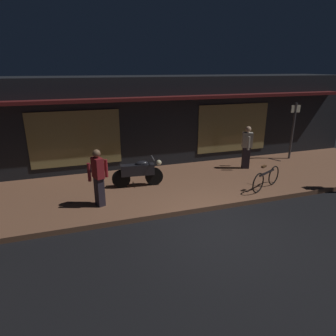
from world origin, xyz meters
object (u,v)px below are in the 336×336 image
(motorcycle, at_px, (139,172))
(bicycle_parked, at_px, (266,178))
(sign_post, at_px, (293,128))
(person_photographer, at_px, (98,177))
(person_bystander, at_px, (247,147))

(motorcycle, distance_m, bicycle_parked, 4.19)
(bicycle_parked, distance_m, sign_post, 4.12)
(person_photographer, bearing_deg, motorcycle, 37.92)
(bicycle_parked, distance_m, person_bystander, 2.15)
(motorcycle, bearing_deg, bicycle_parked, -21.03)
(person_photographer, bearing_deg, bicycle_parked, -4.57)
(motorcycle, xyz_separation_m, person_photographer, (-1.39, -1.08, 0.38))
(motorcycle, distance_m, person_bystander, 4.46)
(motorcycle, xyz_separation_m, bicycle_parked, (3.91, -1.50, -0.14))
(motorcycle, bearing_deg, person_bystander, 6.72)
(motorcycle, height_order, person_photographer, person_photographer)
(person_bystander, height_order, sign_post, sign_post)
(person_photographer, height_order, person_bystander, same)
(motorcycle, xyz_separation_m, person_bystander, (4.41, 0.52, 0.38))
(bicycle_parked, bearing_deg, motorcycle, 158.97)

